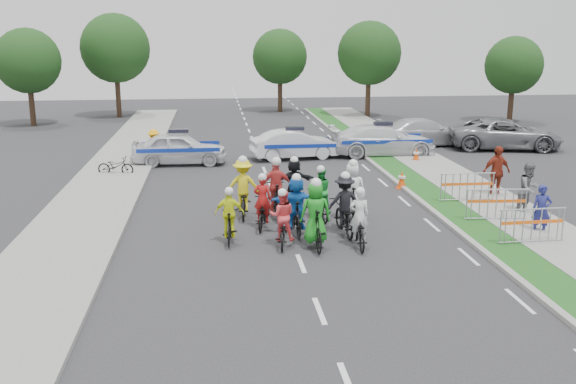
{
  "coord_description": "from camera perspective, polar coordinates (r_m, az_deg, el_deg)",
  "views": [
    {
      "loc": [
        -2.19,
        -15.81,
        5.89
      ],
      "look_at": [
        0.06,
        3.45,
        1.1
      ],
      "focal_mm": 40.0,
      "sensor_mm": 36.0,
      "label": 1
    }
  ],
  "objects": [
    {
      "name": "cone_0",
      "position": [
        25.46,
        10.08,
        1.07
      ],
      "size": [
        0.4,
        0.4,
        0.7
      ],
      "color": "#F24C0C",
      "rests_on": "ground"
    },
    {
      "name": "rider_9",
      "position": [
        21.07,
        -1.04,
        -0.18
      ],
      "size": [
        1.03,
        1.94,
        2.03
      ],
      "rotation": [
        0.0,
        0.0,
        3.13
      ],
      "color": "black",
      "rests_on": "ground"
    },
    {
      "name": "rider_11",
      "position": [
        22.08,
        0.53,
        0.5
      ],
      "size": [
        1.51,
        1.8,
        1.86
      ],
      "rotation": [
        0.0,
        0.0,
        3.23
      ],
      "color": "black",
      "rests_on": "ground"
    },
    {
      "name": "tree_2",
      "position": [
        46.48,
        19.44,
        10.57
      ],
      "size": [
        3.85,
        3.85,
        5.77
      ],
      "color": "#382619",
      "rests_on": "ground"
    },
    {
      "name": "civilian_sedan",
      "position": [
        35.58,
        12.02,
        5.24
      ],
      "size": [
        5.25,
        2.65,
        1.46
      ],
      "primitive_type": "imported",
      "rotation": [
        0.0,
        0.0,
        1.69
      ],
      "color": "#B1B1B6",
      "rests_on": "ground"
    },
    {
      "name": "sidewalk_left",
      "position": [
        22.04,
        -17.7,
        -2.13
      ],
      "size": [
        3.0,
        60.0,
        0.13
      ],
      "primitive_type": "cube",
      "color": "gray",
      "rests_on": "ground"
    },
    {
      "name": "rider_3",
      "position": [
        18.54,
        -5.21,
        -2.59
      ],
      "size": [
        0.87,
        1.63,
        1.68
      ],
      "rotation": [
        0.0,
        0.0,
        3.06
      ],
      "color": "black",
      "rests_on": "ground"
    },
    {
      "name": "rider_7",
      "position": [
        20.79,
        5.7,
        -0.41
      ],
      "size": [
        0.88,
        1.95,
        2.03
      ],
      "rotation": [
        0.0,
        0.0,
        3.09
      ],
      "color": "black",
      "rests_on": "ground"
    },
    {
      "name": "spectator_0",
      "position": [
        20.69,
        21.61,
        -1.48
      ],
      "size": [
        0.65,
        0.55,
        1.52
      ],
      "primitive_type": "imported",
      "rotation": [
        0.0,
        0.0,
        -0.4
      ],
      "color": "navy",
      "rests_on": "ground"
    },
    {
      "name": "police_car_1",
      "position": [
        31.06,
        0.59,
        4.25
      ],
      "size": [
        4.4,
        2.1,
        1.39
      ],
      "primitive_type": "imported",
      "rotation": [
        0.0,
        0.0,
        1.72
      ],
      "color": "silver",
      "rests_on": "ground"
    },
    {
      "name": "parked_bike",
      "position": [
        28.35,
        -15.08,
        2.25
      ],
      "size": [
        1.63,
        0.85,
        0.82
      ],
      "primitive_type": "imported",
      "rotation": [
        0.0,
        0.0,
        1.36
      ],
      "color": "black",
      "rests_on": "ground"
    },
    {
      "name": "barrier_2",
      "position": [
        23.63,
        15.63,
        0.32
      ],
      "size": [
        2.01,
        0.54,
        1.12
      ],
      "primitive_type": null,
      "rotation": [
        0.0,
        0.0,
        -0.02
      ],
      "color": "#A5A8AD",
      "rests_on": "ground"
    },
    {
      "name": "rider_6",
      "position": [
        19.94,
        -2.28,
        -1.57
      ],
      "size": [
        0.94,
        1.81,
        1.76
      ],
      "rotation": [
        0.0,
        0.0,
        2.94
      ],
      "color": "black",
      "rests_on": "ground"
    },
    {
      "name": "rider_8",
      "position": [
        20.9,
        2.86,
        -0.61
      ],
      "size": [
        0.81,
        1.82,
        1.8
      ],
      "rotation": [
        0.0,
        0.0,
        3.25
      ],
      "color": "black",
      "rests_on": "ground"
    },
    {
      "name": "barrier_0",
      "position": [
        19.46,
        20.86,
        -2.96
      ],
      "size": [
        2.02,
        0.57,
        1.12
      ],
      "primitive_type": null,
      "rotation": [
        0.0,
        0.0,
        0.03
      ],
      "color": "#A5A8AD",
      "rests_on": "ground"
    },
    {
      "name": "tree_3",
      "position": [
        48.3,
        -15.11,
        12.23
      ],
      "size": [
        4.9,
        4.9,
        7.35
      ],
      "color": "#382619",
      "rests_on": "ground"
    },
    {
      "name": "rider_4",
      "position": [
        19.33,
        5.01,
        -1.6
      ],
      "size": [
        1.12,
        1.95,
        1.95
      ],
      "rotation": [
        0.0,
        0.0,
        3.2
      ],
      "color": "black",
      "rests_on": "ground"
    },
    {
      "name": "spectator_2",
      "position": [
        24.75,
        18.05,
        1.71
      ],
      "size": [
        1.2,
        0.68,
        1.93
      ],
      "primitive_type": "imported",
      "rotation": [
        0.0,
        0.0,
        0.19
      ],
      "color": "maroon",
      "rests_on": "ground"
    },
    {
      "name": "police_car_0",
      "position": [
        30.12,
        -9.64,
        3.84
      ],
      "size": [
        4.41,
        1.88,
        1.48
      ],
      "primitive_type": "imported",
      "rotation": [
        0.0,
        0.0,
        1.54
      ],
      "color": "silver",
      "rests_on": "ground"
    },
    {
      "name": "tree_1",
      "position": [
        47.18,
        7.23,
        12.13
      ],
      "size": [
        4.55,
        4.55,
        6.82
      ],
      "color": "#382619",
      "rests_on": "ground"
    },
    {
      "name": "cone_1",
      "position": [
        30.78,
        11.32,
        3.22
      ],
      "size": [
        0.4,
        0.4,
        0.7
      ],
      "color": "#F24C0C",
      "rests_on": "ground"
    },
    {
      "name": "rider_2",
      "position": [
        18.21,
        -0.53,
        -2.89
      ],
      "size": [
        0.78,
        1.73,
        1.7
      ],
      "rotation": [
        0.0,
        0.0,
        3.02
      ],
      "color": "black",
      "rests_on": "ground"
    },
    {
      "name": "tree_4",
      "position": [
        50.11,
        -0.72,
        11.93
      ],
      "size": [
        4.2,
        4.2,
        6.3
      ],
      "color": "#382619",
      "rests_on": "ground"
    },
    {
      "name": "ground",
      "position": [
        17.02,
        1.16,
        -6.38
      ],
      "size": [
        90.0,
        90.0,
        0.0
      ],
      "primitive_type": "plane",
      "color": "#28282B",
      "rests_on": "ground"
    },
    {
      "name": "civilian_suv",
      "position": [
        35.57,
        18.77,
        4.91
      ],
      "size": [
        6.13,
        3.72,
        1.59
      ],
      "primitive_type": "imported",
      "rotation": [
        0.0,
        0.0,
        1.37
      ],
      "color": "slate",
      "rests_on": "ground"
    },
    {
      "name": "police_car_2",
      "position": [
        32.18,
        8.4,
        4.56
      ],
      "size": [
        5.31,
        2.26,
        1.53
      ],
      "primitive_type": "imported",
      "rotation": [
        0.0,
        0.0,
        1.55
      ],
      "color": "silver",
      "rests_on": "ground"
    },
    {
      "name": "grass_strip",
      "position": [
        23.04,
        13.87,
        -1.21
      ],
      "size": [
        1.2,
        60.0,
        0.11
      ],
      "primitive_type": "cube",
      "color": "#1C4D18",
      "rests_on": "ground"
    },
    {
      "name": "spectator_1",
      "position": [
        22.75,
        20.62,
        0.26
      ],
      "size": [
        1.06,
        0.97,
        1.77
      ],
      "primitive_type": "imported",
      "rotation": [
        0.0,
        0.0,
        0.43
      ],
      "color": "slate",
      "rests_on": "ground"
    },
    {
      "name": "sidewalk_right",
      "position": [
        23.73,
        17.95,
        -1.03
      ],
      "size": [
        2.4,
        60.0,
        0.13
      ],
      "primitive_type": "cube",
      "color": "gray",
      "rests_on": "ground"
    },
    {
      "name": "barrier_1",
      "position": [
        21.49,
        18.02,
        -1.18
      ],
      "size": [
        2.04,
        0.67,
        1.12
      ],
      "primitive_type": null,
      "rotation": [
        0.0,
        0.0,
        -0.09
      ],
      "color": "#A5A8AD",
      "rests_on": "ground"
    },
    {
      "name": "rider_10",
      "position": [
        21.19,
        -4.01,
        -0.09
      ],
      "size": [
        1.18,
        2.06,
        2.06
      ],
      "rotation": [
        0.0,
        0.0,
        3.07
      ],
      "color": "black",
      "rests_on": "ground"
    },
    {
      "name": "marshal_hiviz",
      "position": [
        30.71,
        -11.82,
        4.03
      ],
      "size": [
        1.11,
        0.76,
        1.58
      ],
      "primitive_type": "imported",
      "rotation": [
        0.0,
        0.0,
        2.96
      ],
      "color": "#FFAD0D",
      "rests_on": "ground"
    },
    {
      "name": "rider_1",
      "position": [
        18.02,
        2.44,
        -2.59
      ],
      "size": [
        0.87,
        1.95,
        2.04
      ],
      "rotation": [
        0.0,
        0.0,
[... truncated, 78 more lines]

